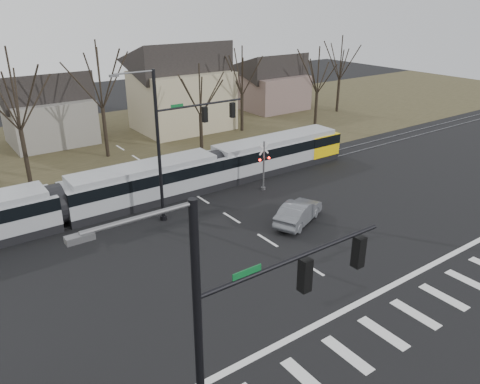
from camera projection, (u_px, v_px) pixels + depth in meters
ground at (337, 284)px, 25.11m from camera, size 140.00×140.00×0.00m
grass_verge at (113, 143)px, 49.11m from camera, size 140.00×28.00×0.01m
crosswalk at (400, 323)px, 22.11m from camera, size 27.00×2.60×0.01m
stop_line at (363, 300)px, 23.76m from camera, size 28.00×0.35×0.01m
lane_dashes at (189, 191)px, 37.11m from camera, size 0.18×30.00×0.01m
rail_pair at (190, 191)px, 36.95m from camera, size 90.00×1.52×0.06m
tram at (143, 182)px, 34.46m from camera, size 38.60×2.87×2.93m
sedan at (299, 212)px, 31.67m from camera, size 5.08×5.87×1.54m
signal_pole_near_left at (249, 335)px, 12.82m from camera, size 9.28×0.44×10.20m
signal_pole_far at (180, 136)px, 30.98m from camera, size 9.28×0.44×10.20m
rail_crossing_signal at (264, 167)px, 36.65m from camera, size 1.08×0.36×4.00m
tree_row at (152, 103)px, 43.74m from camera, size 59.20×7.20×10.00m
house_b at (47, 105)px, 47.89m from camera, size 8.64×7.56×7.65m
house_c at (181, 83)px, 52.66m from camera, size 10.80×8.64×10.10m
house_d at (273, 79)px, 62.69m from camera, size 8.64×7.56×7.65m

